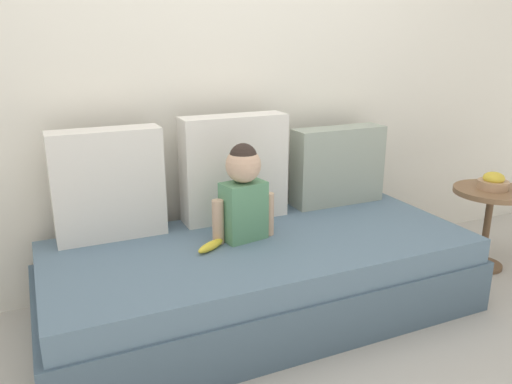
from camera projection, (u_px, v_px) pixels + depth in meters
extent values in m
plane|color=#B2ADA3|center=(262.00, 312.00, 2.54)|extent=(12.00, 12.00, 0.00)
cube|color=silver|center=(216.00, 48.00, 2.68)|extent=(5.29, 0.10, 2.53)
cube|color=#495F70|center=(263.00, 288.00, 2.50)|extent=(2.09, 0.91, 0.26)
cube|color=slate|center=(263.00, 253.00, 2.44)|extent=(2.03, 0.89, 0.12)
cube|color=silver|center=(108.00, 184.00, 2.40)|extent=(0.52, 0.16, 0.53)
cube|color=silver|center=(234.00, 168.00, 2.65)|extent=(0.56, 0.16, 0.55)
cube|color=#99A393|center=(338.00, 166.00, 2.93)|extent=(0.55, 0.16, 0.44)
cube|color=#568E66|center=(244.00, 211.00, 2.41)|extent=(0.22, 0.16, 0.28)
sphere|color=tan|center=(243.00, 165.00, 2.35)|extent=(0.17, 0.17, 0.17)
sphere|color=#2D231E|center=(243.00, 157.00, 2.33)|extent=(0.13, 0.13, 0.13)
cylinder|color=tan|center=(218.00, 222.00, 2.37)|extent=(0.06, 0.06, 0.21)
cylinder|color=tan|center=(268.00, 214.00, 2.47)|extent=(0.06, 0.06, 0.21)
ellipsoid|color=yellow|center=(211.00, 246.00, 2.32)|extent=(0.17, 0.13, 0.04)
cylinder|color=brown|center=(492.00, 191.00, 2.90)|extent=(0.42, 0.42, 0.03)
cylinder|color=brown|center=(486.00, 231.00, 2.97)|extent=(0.04, 0.04, 0.46)
cylinder|color=brown|center=(481.00, 265.00, 3.04)|extent=(0.23, 0.23, 0.02)
cylinder|color=tan|center=(493.00, 185.00, 2.89)|extent=(0.17, 0.17, 0.05)
ellipsoid|color=gold|center=(494.00, 178.00, 2.88)|extent=(0.12, 0.12, 0.07)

